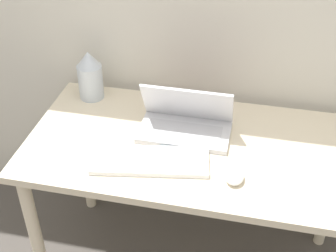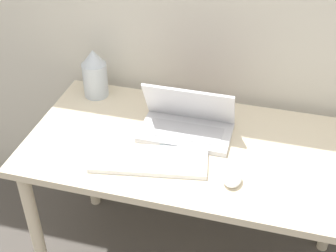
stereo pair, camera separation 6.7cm
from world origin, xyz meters
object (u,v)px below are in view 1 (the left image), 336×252
(mp3_player, at_px, (168,143))
(laptop, at_px, (186,122))
(keyboard, at_px, (150,161))
(mouse, at_px, (235,176))
(vase, at_px, (90,75))

(mp3_player, bearing_deg, laptop, 62.75)
(keyboard, relative_size, mouse, 4.90)
(keyboard, height_order, vase, vase)
(keyboard, height_order, mouse, mouse)
(mouse, bearing_deg, laptop, 132.01)
(laptop, relative_size, keyboard, 0.80)
(laptop, xyz_separation_m, mouse, (0.22, -0.24, -0.03))
(laptop, relative_size, vase, 1.62)
(keyboard, distance_m, mp3_player, 0.12)
(vase, bearing_deg, mouse, -31.39)
(keyboard, xyz_separation_m, vase, (-0.35, 0.37, 0.10))
(keyboard, distance_m, vase, 0.52)
(mouse, bearing_deg, mp3_player, 151.37)
(mp3_player, bearing_deg, vase, 146.84)
(mouse, height_order, vase, vase)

